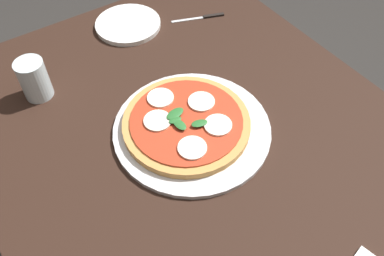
{
  "coord_description": "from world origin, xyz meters",
  "views": [
    {
      "loc": [
        -0.49,
        0.35,
        1.51
      ],
      "look_at": [
        0.01,
        0.01,
        0.78
      ],
      "focal_mm": 37.69,
      "sensor_mm": 36.0,
      "label": 1
    }
  ],
  "objects": [
    {
      "name": "serving_tray",
      "position": [
        0.01,
        0.01,
        0.77
      ],
      "size": [
        0.37,
        0.37,
        0.01
      ],
      "primitive_type": "cylinder",
      "color": "silver",
      "rests_on": "dining_table"
    },
    {
      "name": "glass_cup",
      "position": [
        0.33,
        0.26,
        0.82
      ],
      "size": [
        0.07,
        0.07,
        0.1
      ],
      "primitive_type": "cylinder",
      "color": "silver",
      "rests_on": "dining_table"
    },
    {
      "name": "plate_white",
      "position": [
        0.46,
        -0.06,
        0.77
      ],
      "size": [
        0.2,
        0.2,
        0.01
      ],
      "primitive_type": "cylinder",
      "color": "white",
      "rests_on": "dining_table"
    },
    {
      "name": "knife",
      "position": [
        0.36,
        -0.28,
        0.77
      ],
      "size": [
        0.07,
        0.16,
        0.01
      ],
      "color": "black",
      "rests_on": "dining_table"
    },
    {
      "name": "pizza",
      "position": [
        0.02,
        0.02,
        0.79
      ],
      "size": [
        0.3,
        0.3,
        0.03
      ],
      "color": "tan",
      "rests_on": "serving_tray"
    },
    {
      "name": "dining_table",
      "position": [
        0.0,
        0.0,
        0.65
      ],
      "size": [
        1.19,
        0.95,
        0.77
      ],
      "color": "black",
      "rests_on": "ground_plane"
    }
  ]
}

